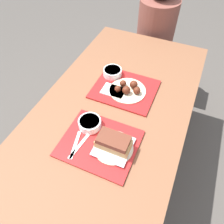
{
  "coord_description": "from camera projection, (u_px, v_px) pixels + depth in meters",
  "views": [
    {
      "loc": [
        0.34,
        -0.74,
        1.73
      ],
      "look_at": [
        0.02,
        -0.0,
        0.79
      ],
      "focal_mm": 35.0,
      "sensor_mm": 36.0,
      "label": 1
    }
  ],
  "objects": [
    {
      "name": "napkin_far",
      "position": [
        114.0,
        91.0,
        1.38
      ],
      "size": [
        0.15,
        0.1,
        0.01
      ],
      "color": "white",
      "rests_on": "tray_far"
    },
    {
      "name": "plastic_knife_near",
      "position": [
        79.0,
        146.0,
        1.12
      ],
      "size": [
        0.04,
        0.17,
        0.0
      ],
      "color": "white",
      "rests_on": "tray_near"
    },
    {
      "name": "wings_plate_far",
      "position": [
        128.0,
        89.0,
        1.37
      ],
      "size": [
        0.23,
        0.23,
        0.06
      ],
      "color": "beige",
      "rests_on": "tray_far"
    },
    {
      "name": "tray_near",
      "position": [
        99.0,
        143.0,
        1.14
      ],
      "size": [
        0.39,
        0.33,
        0.01
      ],
      "color": "red",
      "rests_on": "picnic_table"
    },
    {
      "name": "tray_far",
      "position": [
        125.0,
        89.0,
        1.41
      ],
      "size": [
        0.39,
        0.33,
        0.01
      ],
      "color": "red",
      "rests_on": "picnic_table"
    },
    {
      "name": "bowl_coleslaw_near",
      "position": [
        90.0,
        123.0,
        1.19
      ],
      "size": [
        0.13,
        0.13,
        0.05
      ],
      "color": "white",
      "rests_on": "tray_near"
    },
    {
      "name": "picnic_table",
      "position": [
        109.0,
        124.0,
        1.34
      ],
      "size": [
        0.88,
        1.83,
        0.75
      ],
      "color": "brown",
      "rests_on": "ground_plane"
    },
    {
      "name": "person_seated_across",
      "position": [
        157.0,
        25.0,
        1.97
      ],
      "size": [
        0.34,
        0.34,
        0.74
      ],
      "color": "brown",
      "rests_on": "picnic_bench_far"
    },
    {
      "name": "condiment_packet",
      "position": [
        107.0,
        132.0,
        1.18
      ],
      "size": [
        0.04,
        0.03,
        0.01
      ],
      "color": "#A59E93",
      "rests_on": "tray_near"
    },
    {
      "name": "brisket_sandwich_plate",
      "position": [
        114.0,
        144.0,
        1.09
      ],
      "size": [
        0.21,
        0.21,
        0.09
      ],
      "color": "beige",
      "rests_on": "tray_near"
    },
    {
      "name": "ground_plane",
      "position": [
        110.0,
        171.0,
        1.85
      ],
      "size": [
        12.0,
        12.0,
        0.0
      ],
      "primitive_type": "plane",
      "color": "#4C4742"
    },
    {
      "name": "bowl_coleslaw_far",
      "position": [
        112.0,
        72.0,
        1.47
      ],
      "size": [
        0.13,
        0.13,
        0.05
      ],
      "color": "white",
      "rests_on": "tray_far"
    },
    {
      "name": "picnic_bench_far",
      "position": [
        154.0,
        61.0,
        2.24
      ],
      "size": [
        0.84,
        0.28,
        0.43
      ],
      "color": "brown",
      "rests_on": "ground_plane"
    },
    {
      "name": "plastic_fork_near",
      "position": [
        75.0,
        145.0,
        1.13
      ],
      "size": [
        0.05,
        0.17,
        0.0
      ],
      "color": "white",
      "rests_on": "tray_near"
    }
  ]
}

